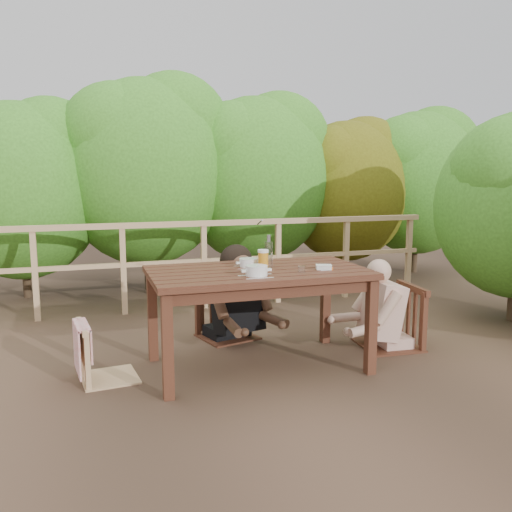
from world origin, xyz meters
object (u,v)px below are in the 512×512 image
object	(u,v)px
chair_far	(227,287)
woman	(226,266)
chair_left	(107,324)
soup_far	(248,263)
soup_near	(256,272)
butter_tub	(324,268)
table	(258,319)
tumbler	(302,270)
beer_glass	(263,260)
chair_right	(390,290)
diner_right	(394,274)
bottle	(269,252)

from	to	relation	value
chair_far	woman	size ratio (longest dim) A/B	0.71
chair_left	soup_far	world-z (taller)	soup_far
soup_near	butter_tub	distance (m)	0.59
table	chair_left	world-z (taller)	chair_left
tumbler	woman	bearing A→B (deg)	106.29
beer_glass	soup_near	bearing A→B (deg)	-117.49
butter_tub	chair_left	bearing A→B (deg)	-170.78
chair_right	soup_near	bearing A→B (deg)	-71.01
soup_near	butter_tub	bearing A→B (deg)	7.90
chair_left	beer_glass	bearing A→B (deg)	-99.49
chair_right	diner_right	bearing A→B (deg)	93.69
soup_far	bottle	xyz separation A→B (m)	(0.15, -0.08, 0.10)
woman	butter_tub	xyz separation A→B (m)	(0.53, -1.00, 0.12)
beer_glass	chair_left	bearing A→B (deg)	176.98
table	chair_left	distance (m)	1.16
table	woman	size ratio (longest dim) A/B	1.23
diner_right	woman	bearing A→B (deg)	65.87
soup_near	bottle	xyz separation A→B (m)	(0.20, 0.30, 0.09)
diner_right	tumbler	world-z (taller)	diner_right
chair_left	chair_right	size ratio (longest dim) A/B	0.82
chair_right	butter_tub	bearing A→B (deg)	-65.83
diner_right	bottle	size ratio (longest dim) A/B	4.72
soup_near	tumbler	distance (m)	0.37
chair_right	butter_tub	distance (m)	0.89
table	soup_far	size ratio (longest dim) A/B	6.87
soup_far	butter_tub	bearing A→B (deg)	-30.05
bottle	butter_tub	size ratio (longest dim) A/B	2.28
tumbler	butter_tub	size ratio (longest dim) A/B	0.55
woman	bottle	size ratio (longest dim) A/B	4.95
chair_far	woman	xyz separation A→B (m)	(0.00, 0.02, 0.20)
chair_left	woman	xyz separation A→B (m)	(1.12, 0.74, 0.26)
woman	soup_far	distance (m)	0.71
chair_far	diner_right	world-z (taller)	diner_right
chair_left	woman	bearing A→B (deg)	-63.02
beer_glass	chair_far	bearing A→B (deg)	96.70
woman	butter_tub	size ratio (longest dim) A/B	11.27
table	chair_right	world-z (taller)	chair_right
soup_far	bottle	size ratio (longest dim) A/B	0.89
diner_right	soup_far	world-z (taller)	diner_right
chair_left	tumbler	xyz separation A→B (m)	(1.44, -0.33, 0.39)
diner_right	butter_tub	size ratio (longest dim) A/B	10.74
table	soup_far	world-z (taller)	soup_far
chair_far	diner_right	size ratio (longest dim) A/B	0.74
chair_right	diner_right	xyz separation A→B (m)	(0.03, 0.00, 0.14)
chair_right	soup_near	distance (m)	1.45
chair_left	diner_right	distance (m)	2.48
soup_far	beer_glass	distance (m)	0.15
chair_left	beer_glass	xyz separation A→B (m)	(1.22, -0.06, 0.44)
soup_far	soup_near	bearing A→B (deg)	-98.13
diner_right	chair_far	bearing A→B (deg)	66.54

